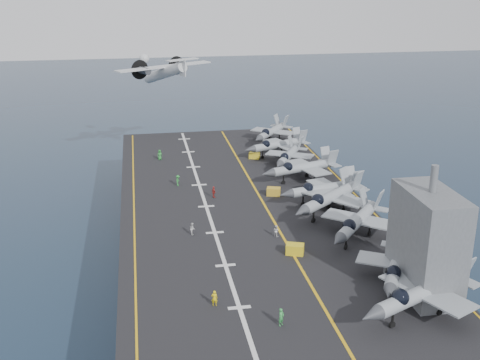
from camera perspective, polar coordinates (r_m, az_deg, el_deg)
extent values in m
plane|color=#142135|center=(98.07, 0.41, -7.96)|extent=(500.00, 500.00, 0.00)
cube|color=#56595E|center=(95.89, 0.41, -5.30)|extent=(36.00, 90.00, 10.00)
cube|color=black|center=(93.86, 0.42, -2.41)|extent=(38.00, 92.00, 0.40)
cube|color=gold|center=(94.32, 2.21, -2.16)|extent=(0.35, 90.00, 0.02)
cube|color=silver|center=(92.96, -3.22, -2.51)|extent=(0.50, 90.00, 0.02)
cube|color=gold|center=(92.47, -10.02, -2.91)|extent=(0.25, 90.00, 0.02)
cube|color=gold|center=(98.57, 11.07, -1.56)|extent=(0.25, 90.00, 0.02)
imported|color=yellow|center=(66.24, -2.44, -11.13)|extent=(1.22, 0.92, 1.84)
imported|color=silver|center=(83.18, -4.54, -4.61)|extent=(0.81, 1.10, 1.71)
imported|color=#268C33|center=(102.06, -5.91, -0.04)|extent=(1.04, 1.27, 1.82)
imported|color=#A72823|center=(96.22, -2.51, -1.15)|extent=(1.06, 1.29, 1.86)
imported|color=#268C33|center=(116.69, -7.62, 2.39)|extent=(1.33, 1.09, 1.92)
imported|color=green|center=(63.02, 3.93, -12.83)|extent=(1.39, 1.34, 1.94)
imported|color=silver|center=(82.43, 3.45, -4.83)|extent=(1.13, 1.20, 1.66)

